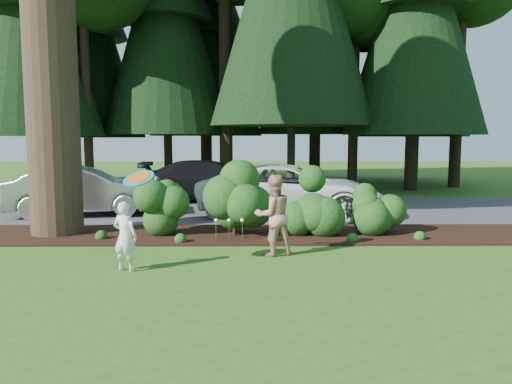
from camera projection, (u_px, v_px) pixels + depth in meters
ground at (240, 271)px, 9.05m from camera, size 80.00×80.00×0.00m
mulch_bed at (243, 234)px, 12.27m from camera, size 16.00×2.50×0.05m
driveway at (245, 210)px, 16.50m from camera, size 22.00×6.00×0.03m
shrub_row at (275, 203)px, 12.08m from camera, size 6.53×1.60×1.61m
lily_cluster at (229, 221)px, 11.37m from camera, size 0.69×0.09×0.57m
car_silver_wagon at (83, 191)px, 15.19m from camera, size 4.71×2.30×1.48m
car_white_suv at (291, 190)px, 15.07m from camera, size 5.94×3.50×1.55m
car_dark_suv at (211, 181)px, 18.64m from camera, size 5.34×2.47×1.51m
child at (125, 236)px, 8.97m from camera, size 0.54×0.44×1.27m
adult at (273, 215)px, 10.15m from camera, size 0.97×0.87×1.65m
frisbee at (139, 178)px, 8.85m from camera, size 0.61×0.53×0.36m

